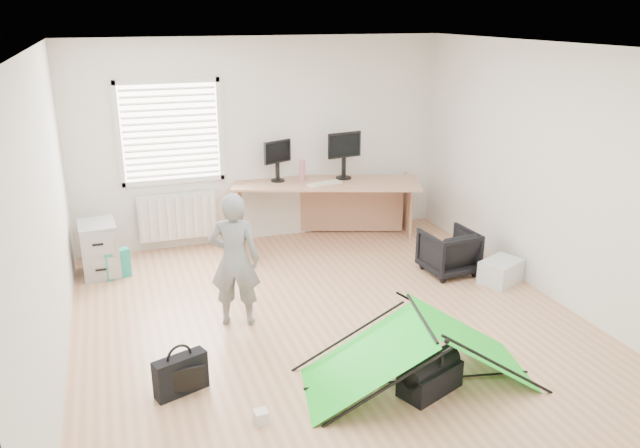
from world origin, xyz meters
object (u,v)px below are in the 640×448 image
object	(u,v)px
monitor_left	(277,166)
duffel_bag	(430,378)
office_chair	(449,252)
kite	(420,350)
laptop_bag	(181,375)
filing_cabinet	(99,248)
thermos	(302,171)
monitor_right	(344,162)
storage_crate	(501,271)
desk	(326,212)
person	(235,260)

from	to	relation	value
monitor_left	duffel_bag	world-z (taller)	monitor_left
office_chair	kite	bearing A→B (deg)	50.17
monitor_left	laptop_bag	bearing A→B (deg)	-141.80
filing_cabinet	laptop_bag	distance (m)	2.88
monitor_left	kite	size ratio (longest dim) A/B	0.21
thermos	filing_cabinet	bearing A→B (deg)	-172.55
monitor_right	kite	bearing A→B (deg)	-110.28
filing_cabinet	laptop_bag	world-z (taller)	filing_cabinet
office_chair	kite	size ratio (longest dim) A/B	0.30
monitor_left	filing_cabinet	bearing A→B (deg)	166.43
kite	storage_crate	xyz separation A→B (m)	(1.86, 1.54, -0.17)
kite	desk	bearing A→B (deg)	94.77
monitor_left	duffel_bag	xyz separation A→B (m)	(0.24, -3.88, -0.92)
person	laptop_bag	world-z (taller)	person
laptop_bag	duffel_bag	size ratio (longest dim) A/B	0.83
monitor_left	thermos	xyz separation A→B (m)	(0.32, -0.08, -0.06)
kite	duffel_bag	distance (m)	0.24
monitor_left	storage_crate	distance (m)	3.15
kite	office_chair	bearing A→B (deg)	65.72
filing_cabinet	office_chair	size ratio (longest dim) A/B	1.08
thermos	laptop_bag	bearing A→B (deg)	-122.79
laptop_bag	duffel_bag	distance (m)	2.06
desk	person	size ratio (longest dim) A/B	1.80
thermos	storage_crate	distance (m)	2.87
desk	person	distance (m)	2.55
filing_cabinet	kite	xyz separation A→B (m)	(2.54, -3.31, -0.02)
desk	monitor_left	world-z (taller)	monitor_left
person	kite	distance (m)	2.02
monitor_right	laptop_bag	world-z (taller)	monitor_right
desk	monitor_right	size ratio (longest dim) A/B	5.06
person	laptop_bag	xyz separation A→B (m)	(-0.69, -1.06, -0.52)
monitor_right	office_chair	distance (m)	1.93
monitor_left	person	size ratio (longest dim) A/B	0.31
monitor_left	desk	bearing A→B (deg)	-45.93
person	storage_crate	xyz separation A→B (m)	(3.10, -0.01, -0.55)
desk	monitor_left	size ratio (longest dim) A/B	5.82
duffel_bag	thermos	bearing A→B (deg)	66.19
thermos	duffel_bag	world-z (taller)	thermos
laptop_bag	storage_crate	bearing A→B (deg)	-4.49
filing_cabinet	monitor_left	world-z (taller)	monitor_left
office_chair	duffel_bag	size ratio (longest dim) A/B	1.10
duffel_bag	monitor_left	bearing A→B (deg)	70.97
monitor_left	kite	distance (m)	3.81
thermos	kite	size ratio (longest dim) A/B	0.14
filing_cabinet	person	size ratio (longest dim) A/B	0.47
filing_cabinet	duffel_bag	bearing A→B (deg)	-57.66
monitor_left	person	world-z (taller)	person
kite	storage_crate	distance (m)	2.42
filing_cabinet	duffel_bag	size ratio (longest dim) A/B	1.19
monitor_left	person	bearing A→B (deg)	-139.19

